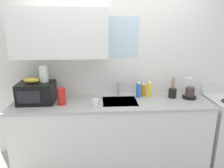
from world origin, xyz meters
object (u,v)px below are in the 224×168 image
at_px(microwave, 37,93).
at_px(dish_soap_bottle_orange, 143,89).
at_px(coffee_maker, 189,90).
at_px(cereal_canister, 62,96).
at_px(dish_soap_bottle_blue, 139,90).
at_px(paper_towel_roll, 44,74).
at_px(dish_soap_bottle_yellow, 149,89).
at_px(mug_white, 96,103).
at_px(banana_bunch, 31,80).
at_px(utensil_crock, 172,93).

distance_m(microwave, dish_soap_bottle_orange, 1.47).
distance_m(microwave, coffee_maker, 2.08).
bearing_deg(cereal_canister, dish_soap_bottle_blue, 11.37).
bearing_deg(paper_towel_roll, dish_soap_bottle_yellow, 2.38).
relative_size(dish_soap_bottle_yellow, mug_white, 2.59).
xyz_separation_m(coffee_maker, dish_soap_bottle_yellow, (-0.55, 0.05, 0.01)).
bearing_deg(dish_soap_bottle_orange, microwave, -173.48).
height_order(paper_towel_roll, dish_soap_bottle_blue, paper_towel_roll).
relative_size(banana_bunch, dish_soap_bottle_blue, 0.82).
bearing_deg(microwave, dish_soap_bottle_yellow, 4.15).
bearing_deg(utensil_crock, mug_white, -166.41).
distance_m(dish_soap_bottle_yellow, mug_white, 0.81).
bearing_deg(coffee_maker, dish_soap_bottle_yellow, 174.75).
bearing_deg(dish_soap_bottle_blue, cereal_canister, -168.63).
height_order(banana_bunch, cereal_canister, banana_bunch).
height_order(dish_soap_bottle_blue, dish_soap_bottle_yellow, dish_soap_bottle_yellow).
bearing_deg(dish_soap_bottle_blue, banana_bunch, -175.65).
bearing_deg(utensil_crock, microwave, -177.79).
distance_m(banana_bunch, mug_white, 0.89).
height_order(microwave, coffee_maker, coffee_maker).
bearing_deg(cereal_canister, coffee_maker, 5.19).
height_order(dish_soap_bottle_yellow, utensil_crock, utensil_crock).
distance_m(microwave, cereal_canister, 0.36).
xyz_separation_m(paper_towel_roll, cereal_canister, (0.24, -0.15, -0.27)).
height_order(coffee_maker, mug_white, coffee_maker).
xyz_separation_m(coffee_maker, dish_soap_bottle_blue, (-0.71, 0.05, 0.01)).
height_order(paper_towel_roll, utensil_crock, paper_towel_roll).
relative_size(coffee_maker, cereal_canister, 1.28).
relative_size(paper_towel_roll, dish_soap_bottle_blue, 0.91).
xyz_separation_m(dish_soap_bottle_blue, dish_soap_bottle_orange, (0.08, 0.06, -0.02)).
xyz_separation_m(microwave, mug_white, (0.78, -0.19, -0.09)).
bearing_deg(dish_soap_bottle_yellow, dish_soap_bottle_orange, 140.83).
bearing_deg(dish_soap_bottle_blue, utensil_crock, -4.66).
distance_m(banana_bunch, utensil_crock, 1.92).
height_order(dish_soap_bottle_blue, mug_white, dish_soap_bottle_blue).
bearing_deg(banana_bunch, coffee_maker, 1.57).
bearing_deg(paper_towel_roll, banana_bunch, -161.57).
relative_size(coffee_maker, mug_white, 2.95).
bearing_deg(banana_bunch, utensil_crock, 2.10).
height_order(dish_soap_bottle_blue, dish_soap_bottle_orange, dish_soap_bottle_blue).
relative_size(paper_towel_roll, dish_soap_bottle_orange, 1.07).
distance_m(dish_soap_bottle_blue, dish_soap_bottle_yellow, 0.15).
xyz_separation_m(microwave, paper_towel_roll, (0.10, 0.05, 0.24)).
bearing_deg(dish_soap_bottle_blue, dish_soap_bottle_yellow, 0.27).
height_order(coffee_maker, utensil_crock, utensil_crock).
xyz_separation_m(mug_white, utensil_crock, (1.08, 0.26, 0.02)).
relative_size(microwave, dish_soap_bottle_orange, 2.24).
relative_size(banana_bunch, mug_white, 2.11).
bearing_deg(dish_soap_bottle_yellow, utensil_crock, -6.93).
distance_m(coffee_maker, dish_soap_bottle_blue, 0.71).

